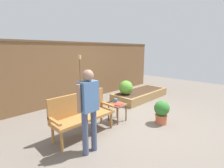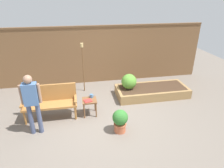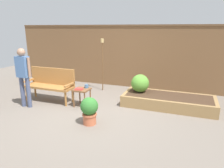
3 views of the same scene
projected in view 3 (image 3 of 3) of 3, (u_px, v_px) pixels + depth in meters
The scene contains 11 objects.
ground_plane at pixel (91, 111), 5.30m from camera, with size 14.00×14.00×0.00m, color #70665B.
fence_back at pixel (123, 56), 7.36m from camera, with size 8.40×0.14×2.16m.
garden_bench at pixel (51, 82), 6.00m from camera, with size 1.44×0.48×0.94m.
side_table at pixel (82, 92), 5.58m from camera, with size 0.40×0.40×0.48m.
cup_on_table at pixel (86, 86), 5.63m from camera, with size 0.13×0.09×0.10m.
book_on_table at pixel (79, 89), 5.50m from camera, with size 0.21×0.19×0.02m, color #B2332D.
potted_boxwood at pixel (89, 109), 4.53m from camera, with size 0.39×0.39×0.61m.
raised_planter_bed at pixel (168, 101), 5.61m from camera, with size 2.40×1.00×0.30m.
shrub_near_bench at pixel (140, 83), 5.84m from camera, with size 0.50×0.50×0.50m.
tiki_torch at pixel (102, 56), 6.81m from camera, with size 0.10×0.10×1.72m.
person_by_bench at pixel (23, 73), 5.39m from camera, with size 0.47×0.20×1.56m.
Camera 3 is at (2.25, -4.42, 2.06)m, focal length 33.44 mm.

